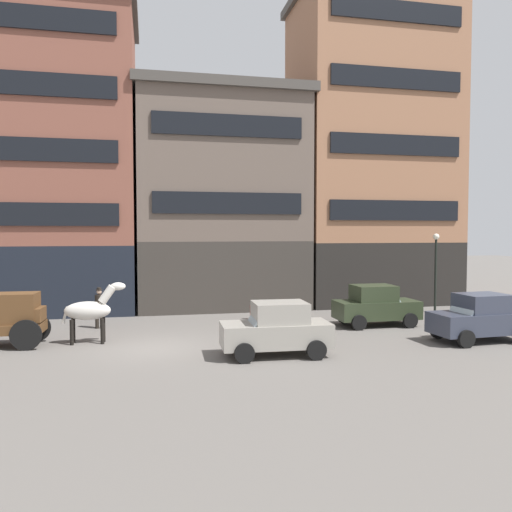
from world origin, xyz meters
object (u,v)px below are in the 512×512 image
cargo_wagon (6,316)px  fire_hydrant_curbside (253,310)px  sedan_light (376,305)px  pedestrian_officer (99,306)px  sedan_parked_curb (480,318)px  draft_horse (90,310)px  streetlamp_curbside (436,261)px  sedan_dark (277,329)px

cargo_wagon → fire_hydrant_curbside: (9.99, 3.85, -0.72)m
sedan_light → pedestrian_officer: (-12.08, 1.92, 0.07)m
sedan_light → sedan_parked_curb: (2.50, -3.81, 0.00)m
draft_horse → sedan_light: draft_horse is taller
sedan_light → fire_hydrant_curbside: bearing=151.5°
draft_horse → streetlamp_curbside: streetlamp_curbside is taller
sedan_parked_curb → pedestrian_officer: sedan_parked_curb is taller
fire_hydrant_curbside → sedan_dark: bearing=-95.0°
sedan_light → streetlamp_curbside: (4.75, 2.95, 1.76)m
cargo_wagon → draft_horse: (2.95, -0.00, 0.12)m
draft_horse → fire_hydrant_curbside: size_ratio=2.83×
cargo_wagon → sedan_light: bearing=4.2°
draft_horse → sedan_light: 12.17m
sedan_light → pedestrian_officer: sedan_light is taller
cargo_wagon → draft_horse: bearing=-0.0°
streetlamp_curbside → sedan_dark: bearing=-145.0°
cargo_wagon → sedan_parked_curb: cargo_wagon is taller
pedestrian_officer → sedan_dark: bearing=-44.6°
sedan_dark → sedan_parked_curb: size_ratio=0.99×
streetlamp_curbside → draft_horse: bearing=-166.5°
cargo_wagon → sedan_parked_curb: (17.57, -2.71, -0.23)m
cargo_wagon → sedan_light: cargo_wagon is taller
sedan_dark → pedestrian_officer: bearing=135.4°
draft_horse → sedan_dark: size_ratio=0.63×
sedan_dark → streetlamp_curbside: 12.88m
draft_horse → sedan_light: (12.12, 1.10, -0.36)m
pedestrian_officer → streetlamp_curbside: (16.83, 1.03, 1.69)m
draft_horse → sedan_parked_curb: 14.87m
sedan_parked_curb → fire_hydrant_curbside: 10.04m
draft_horse → streetlamp_curbside: 17.40m
sedan_light → pedestrian_officer: bearing=171.0°
sedan_dark → pedestrian_officer: (-6.38, 6.28, 0.07)m
pedestrian_officer → fire_hydrant_curbside: (7.00, 0.84, -0.55)m
draft_horse → streetlamp_curbside: bearing=13.5°
sedan_light → streetlamp_curbside: bearing=31.8°
draft_horse → cargo_wagon: bearing=180.0°
cargo_wagon → pedestrian_officer: (2.99, 3.01, -0.17)m
fire_hydrant_curbside → sedan_light: bearing=-28.5°
sedan_dark → cargo_wagon: bearing=160.8°
sedan_parked_curb → cargo_wagon: bearing=171.2°
cargo_wagon → sedan_dark: bearing=-19.2°
sedan_dark → pedestrian_officer: sedan_dark is taller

